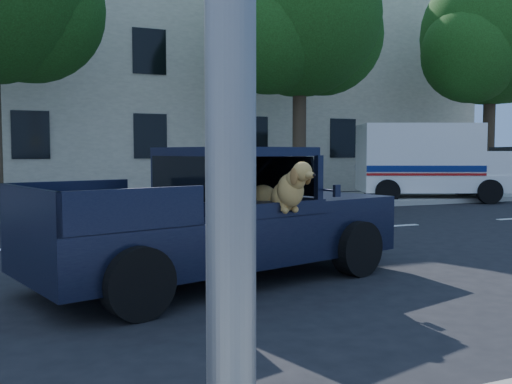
% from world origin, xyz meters
% --- Properties ---
extents(ground, '(120.00, 120.00, 0.00)m').
position_xyz_m(ground, '(0.00, 0.00, 0.00)').
color(ground, black).
rests_on(ground, ground).
extents(far_sidewalk, '(60.00, 4.00, 0.15)m').
position_xyz_m(far_sidewalk, '(0.00, 9.20, 0.07)').
color(far_sidewalk, gray).
rests_on(far_sidewalk, ground).
extents(lane_stripes, '(21.60, 0.14, 0.01)m').
position_xyz_m(lane_stripes, '(2.00, 3.40, 0.01)').
color(lane_stripes, silver).
rests_on(lane_stripes, ground).
extents(street_tree_mid, '(6.00, 5.20, 8.60)m').
position_xyz_m(street_tree_mid, '(5.03, 9.62, 5.71)').
color(street_tree_mid, '#332619').
rests_on(street_tree_mid, ground).
extents(street_tree_right, '(6.00, 5.20, 8.60)m').
position_xyz_m(street_tree_right, '(13.03, 9.62, 5.71)').
color(street_tree_right, '#332619').
rests_on(street_tree_right, ground).
extents(building_main, '(26.00, 6.00, 9.00)m').
position_xyz_m(building_main, '(3.00, 16.50, 4.50)').
color(building_main, beige).
rests_on(building_main, ground).
extents(pickup_truck, '(5.03, 3.08, 1.69)m').
position_xyz_m(pickup_truck, '(-1.18, -0.17, 0.57)').
color(pickup_truck, black).
rests_on(pickup_truck, ground).
extents(mail_truck, '(5.10, 3.79, 2.54)m').
position_xyz_m(mail_truck, '(9.11, 8.34, 1.11)').
color(mail_truck, silver).
rests_on(mail_truck, ground).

